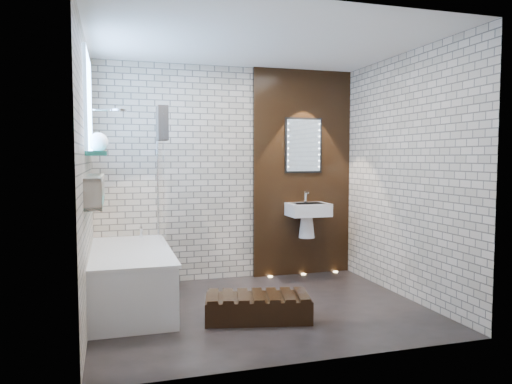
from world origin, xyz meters
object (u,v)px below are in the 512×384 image
object	(u,v)px
bath_screen	(161,177)
led_mirror	(303,145)
bathtub	(130,278)
walnut_step	(258,308)
washbasin	(308,214)

from	to	relation	value
bath_screen	led_mirror	distance (m)	1.89
bathtub	bath_screen	distance (m)	1.14
bath_screen	walnut_step	world-z (taller)	bath_screen
led_mirror	washbasin	bearing A→B (deg)	-90.00
bathtub	bath_screen	xyz separation A→B (m)	(0.35, 0.44, 0.99)
bathtub	led_mirror	distance (m)	2.68
bath_screen	washbasin	xyz separation A→B (m)	(1.82, 0.18, -0.49)
bathtub	walnut_step	bearing A→B (deg)	-34.07
bath_screen	led_mirror	bearing A→B (deg)	10.66
bathtub	washbasin	distance (m)	2.32
bathtub	bath_screen	world-z (taller)	bath_screen
bathtub	walnut_step	size ratio (longest dim) A/B	1.81
bath_screen	led_mirror	world-z (taller)	led_mirror
washbasin	bath_screen	bearing A→B (deg)	-174.22
walnut_step	washbasin	bearing A→B (deg)	52.20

